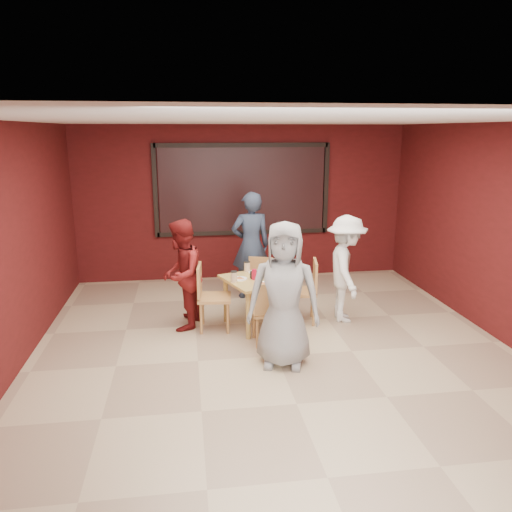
{
  "coord_description": "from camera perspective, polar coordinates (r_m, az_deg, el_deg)",
  "views": [
    {
      "loc": [
        -1.06,
        -5.55,
        2.69
      ],
      "look_at": [
        -0.11,
        1.03,
        1.02
      ],
      "focal_mm": 35.0,
      "sensor_mm": 36.0,
      "label": 1
    }
  ],
  "objects": [
    {
      "name": "diner_front",
      "position": [
        5.75,
        3.2,
        -4.47
      ],
      "size": [
        0.95,
        0.74,
        1.72
      ],
      "primitive_type": "imported",
      "rotation": [
        0.0,
        0.0,
        -0.26
      ],
      "color": "gray",
      "rests_on": "floor"
    },
    {
      "name": "floor",
      "position": [
        6.26,
        2.36,
        -11.35
      ],
      "size": [
        7.0,
        7.0,
        0.0
      ],
      "primitive_type": "plane",
      "color": "#C7B08A",
      "rests_on": "ground"
    },
    {
      "name": "chair_front",
      "position": [
        6.38,
        1.52,
        -6.1
      ],
      "size": [
        0.41,
        0.41,
        0.86
      ],
      "color": "#C3834C",
      "rests_on": "floor"
    },
    {
      "name": "chair_right",
      "position": [
        7.17,
        5.77,
        -3.59
      ],
      "size": [
        0.51,
        0.51,
        0.91
      ],
      "color": "#C3834C",
      "rests_on": "floor"
    },
    {
      "name": "window_blinds",
      "position": [
        9.12,
        -1.53,
        7.59
      ],
      "size": [
        3.0,
        0.02,
        1.5
      ],
      "primitive_type": "cube",
      "color": "black"
    },
    {
      "name": "chair_left",
      "position": [
        6.89,
        -5.42,
        -4.26
      ],
      "size": [
        0.49,
        0.49,
        0.92
      ],
      "color": "#C3834C",
      "rests_on": "floor"
    },
    {
      "name": "diner_left",
      "position": [
        6.93,
        -8.53,
        -2.13
      ],
      "size": [
        0.74,
        0.86,
        1.53
      ],
      "primitive_type": "imported",
      "rotation": [
        0.0,
        0.0,
        -1.81
      ],
      "color": "maroon",
      "rests_on": "floor"
    },
    {
      "name": "diner_right",
      "position": [
        7.24,
        10.24,
        -1.46
      ],
      "size": [
        0.7,
        1.07,
        1.54
      ],
      "primitive_type": "imported",
      "rotation": [
        0.0,
        0.0,
        1.43
      ],
      "color": "white",
      "rests_on": "floor"
    },
    {
      "name": "chair_back",
      "position": [
        7.71,
        0.41,
        -2.78
      ],
      "size": [
        0.49,
        0.49,
        0.79
      ],
      "color": "#C3834C",
      "rests_on": "floor"
    },
    {
      "name": "diner_back",
      "position": [
        8.12,
        -0.6,
        1.22
      ],
      "size": [
        0.67,
        0.47,
        1.75
      ],
      "primitive_type": "imported",
      "rotation": [
        0.0,
        0.0,
        3.22
      ],
      "color": "#2E3A52",
      "rests_on": "floor"
    },
    {
      "name": "dining_table",
      "position": [
        6.96,
        0.34,
        -3.19
      ],
      "size": [
        1.13,
        1.13,
        0.85
      ],
      "color": "tan",
      "rests_on": "floor"
    }
  ]
}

